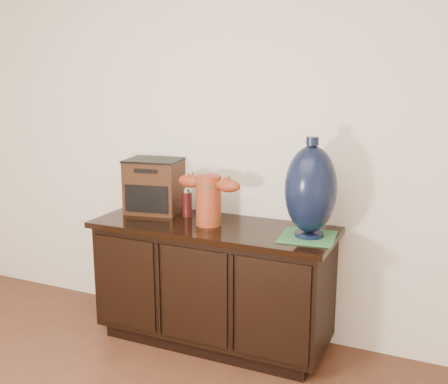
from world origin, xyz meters
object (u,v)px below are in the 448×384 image
at_px(spray_can, 187,203).
at_px(lamp_base, 311,190).
at_px(tv_radio, 154,186).
at_px(terracotta_vessel, 209,197).
at_px(sideboard, 213,283).

bearing_deg(spray_can, lamp_base, -8.29).
bearing_deg(tv_radio, lamp_base, -16.63).
distance_m(tv_radio, lamp_base, 1.08).
relative_size(terracotta_vessel, spray_can, 2.31).
xyz_separation_m(tv_radio, lamp_base, (1.06, -0.14, 0.09)).
relative_size(sideboard, spray_can, 8.03).
height_order(sideboard, spray_can, spray_can).
relative_size(sideboard, terracotta_vessel, 3.48).
relative_size(tv_radio, lamp_base, 0.71).
xyz_separation_m(terracotta_vessel, lamp_base, (0.61, -0.00, 0.10)).
distance_m(sideboard, tv_radio, 0.73).
distance_m(sideboard, terracotta_vessel, 0.54).
height_order(sideboard, terracotta_vessel, terracotta_vessel).
distance_m(terracotta_vessel, tv_radio, 0.47).
height_order(terracotta_vessel, lamp_base, lamp_base).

